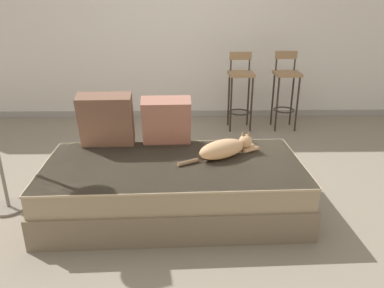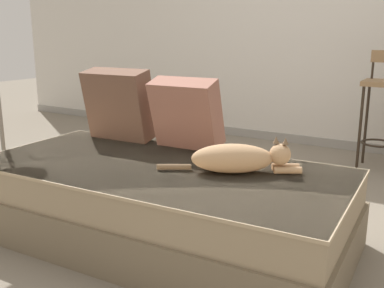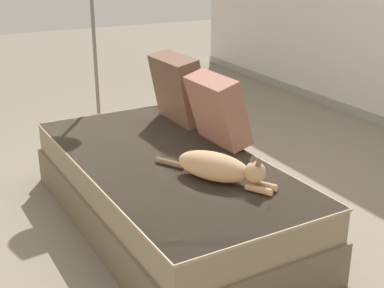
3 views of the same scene
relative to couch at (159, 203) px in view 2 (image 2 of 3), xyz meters
name	(u,v)px [view 2 (image 2 of 3)]	position (x,y,z in m)	size (l,w,h in m)	color
ground_plane	(196,215)	(0.00, 0.40, -0.22)	(16.00, 16.00, 0.00)	slate
wall_back_panel	(311,15)	(0.00, 2.65, 1.08)	(8.00, 0.10, 2.60)	silver
wall_baseboard_trim	(302,140)	(0.00, 2.60, -0.17)	(8.00, 0.02, 0.09)	gray
couch	(159,203)	(0.00, 0.00, 0.00)	(2.08, 1.06, 0.43)	#766750
throw_pillow_corner	(119,104)	(-0.58, 0.38, 0.45)	(0.46, 0.26, 0.47)	brown
throw_pillow_middle	(186,113)	(-0.06, 0.39, 0.43)	(0.42, 0.28, 0.44)	#936051
cat	(238,158)	(0.42, 0.12, 0.29)	(0.69, 0.40, 0.19)	tan
bar_stool_near_window	(383,100)	(0.81, 2.07, 0.37)	(0.32, 0.32, 0.99)	#2D2319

